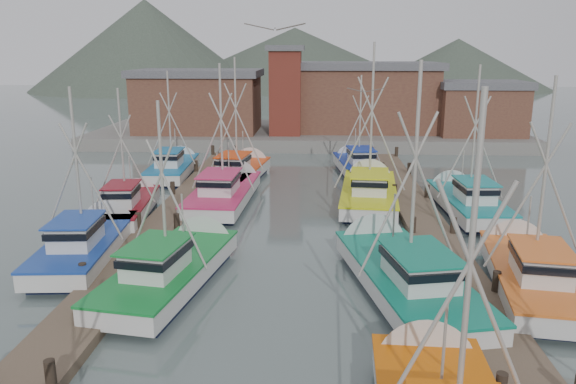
{
  "coord_description": "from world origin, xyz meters",
  "views": [
    {
      "loc": [
        1.14,
        -22.15,
        9.3
      ],
      "look_at": [
        -0.24,
        4.25,
        2.6
      ],
      "focal_mm": 35.0,
      "sensor_mm": 36.0,
      "label": 1
    }
  ],
  "objects_px": {
    "boat_8": "(226,192)",
    "boat_12": "(240,172)",
    "lookout_tower": "(285,90)",
    "boat_4": "(175,267)"
  },
  "relations": [
    {
      "from": "boat_8",
      "to": "boat_12",
      "type": "height_order",
      "value": "boat_12"
    },
    {
      "from": "lookout_tower",
      "to": "boat_4",
      "type": "height_order",
      "value": "lookout_tower"
    },
    {
      "from": "boat_8",
      "to": "boat_12",
      "type": "relative_size",
      "value": 1.06
    },
    {
      "from": "boat_4",
      "to": "lookout_tower",
      "type": "bearing_deg",
      "value": 95.11
    },
    {
      "from": "boat_8",
      "to": "boat_12",
      "type": "distance_m",
      "value": 5.94
    },
    {
      "from": "lookout_tower",
      "to": "boat_4",
      "type": "bearing_deg",
      "value": -94.39
    },
    {
      "from": "boat_4",
      "to": "boat_8",
      "type": "relative_size",
      "value": 0.94
    },
    {
      "from": "boat_4",
      "to": "boat_12",
      "type": "height_order",
      "value": "boat_12"
    },
    {
      "from": "boat_4",
      "to": "boat_12",
      "type": "bearing_deg",
      "value": 99.08
    },
    {
      "from": "lookout_tower",
      "to": "boat_8",
      "type": "height_order",
      "value": "lookout_tower"
    }
  ]
}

